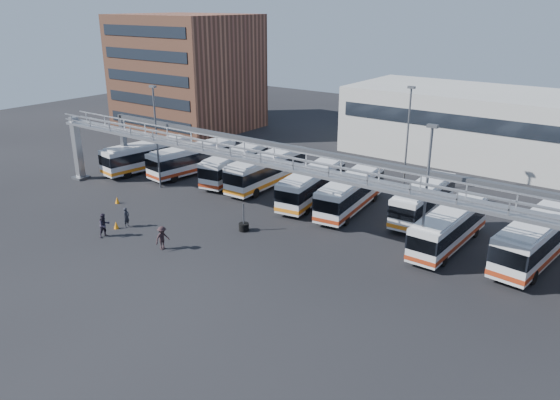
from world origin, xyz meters
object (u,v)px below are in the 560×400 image
Objects in this scene: bus_4 at (312,184)px; light_pole_mid at (426,190)px; light_pole_left at (156,132)px; bus_2 at (235,164)px; bus_5 at (351,192)px; bus_6 at (423,199)px; pedestrian_c at (162,238)px; bus_0 at (148,155)px; pedestrian_a at (126,217)px; cone_right at (117,200)px; tire_stack at (244,226)px; bus_8 at (538,237)px; pedestrian_b at (104,225)px; bus_3 at (267,169)px; light_pole_back at (408,133)px; cone_left at (116,225)px; bus_1 at (193,158)px; bus_7 at (449,227)px.

light_pole_mid is at bearing -34.24° from bus_4.
light_pole_left reaches higher than bus_2.
bus_5 is 6.29m from bus_6.
bus_5 reaches higher than pedestrian_c.
light_pole_left is 0.96× the size of bus_0.
pedestrian_a is (-13.08, -14.32, -0.91)m from bus_5.
pedestrian_a is 0.90× the size of pedestrian_c.
light_pole_left is at bearing 92.65° from cone_right.
cone_right is 13.78m from tire_stack.
bus_8 is at bearing -10.72° from bus_4.
bus_4 is 5.38× the size of pedestrian_b.
pedestrian_b is (-2.75, -17.61, -0.83)m from bus_3.
light_pole_back is 0.89× the size of bus_8.
light_pole_left is at bearing -145.01° from light_pole_back.
bus_6 is 27.75m from cone_right.
cone_left is at bearing 138.21° from pedestrian_a.
light_pole_back is 0.98× the size of bus_2.
bus_3 reaches higher than pedestrian_a.
bus_5 is (19.25, 0.38, 0.01)m from bus_1.
bus_0 is at bearing 179.09° from bus_5.
cone_left is (-13.50, -15.11, -1.44)m from bus_5.
light_pole_mid is 1.02× the size of bus_6.
bus_2 is at bearing 162.57° from light_pole_mid.
bus_3 is at bearing 162.01° from bus_4.
bus_8 is at bearing -78.63° from pedestrian_a.
pedestrian_a is at bearing -140.94° from bus_6.
bus_5 is at bearing -12.62° from bus_2.
bus_3 is 17.85m from pedestrian_b.
bus_7 is 25.83m from pedestrian_a.
tire_stack is (13.89, -3.50, -5.33)m from light_pole_left.
bus_1 is (-20.64, -8.69, -3.99)m from light_pole_back.
bus_2 is at bearing 55.06° from light_pole_left.
bus_0 is at bearing -178.37° from bus_7.
bus_8 reaches higher than pedestrian_c.
light_pole_left is 6.05× the size of pedestrian_a.
bus_7 is at bearing -159.77° from bus_8.
bus_3 is 1.02× the size of bus_5.
bus_8 is at bearing -53.05° from pedestrian_c.
light_pole_back is 0.94× the size of bus_3.
tire_stack is at bearing -153.38° from bus_7.
light_pole_mid is 1.01× the size of bus_7.
bus_2 is 10.13m from bus_4.
light_pole_left reaches higher than tire_stack.
bus_1 is at bearing 174.63° from bus_5.
bus_2 is 13.73m from tire_stack.
light_pole_back is 28.28m from cone_left.
bus_1 is 19.25m from bus_5.
bus_3 is at bearing 38.11° from light_pole_left.
light_pole_left is 26.05m from bus_6.
bus_7 is 16.21× the size of cone_left.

